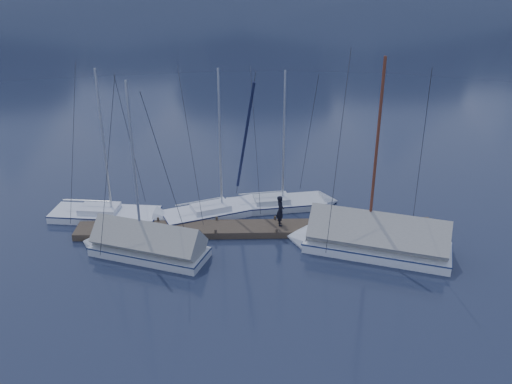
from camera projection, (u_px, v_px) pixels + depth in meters
ground at (257, 252)px, 25.51m from camera, size 1000.00×1000.00×0.00m
dock at (256, 230)px, 27.30m from camera, size 18.00×1.50×0.54m
mooring_posts at (246, 226)px, 27.19m from camera, size 15.12×1.52×0.35m
sailboat_open_left at (121, 216)px, 28.61m from camera, size 6.77×2.91×8.72m
sailboat_open_mid at (230, 210)px, 29.33m from camera, size 6.72×4.13×8.60m
sailboat_open_right at (290, 204)px, 30.07m from camera, size 6.47×2.89×8.30m
sailboat_covered_near at (364, 241)px, 25.46m from camera, size 8.09×4.83×10.08m
sailboat_covered_far at (139, 246)px, 25.16m from camera, size 6.66×4.02×8.98m
person at (280, 211)px, 27.00m from camera, size 0.42×0.60×1.58m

